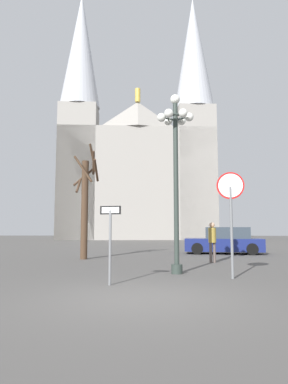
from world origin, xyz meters
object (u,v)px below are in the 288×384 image
(cathedral, at_px, (137,160))
(parked_car_near_navy, at_px, (224,241))
(stop_sign, at_px, (231,203))
(bare_tree, at_px, (85,203))
(pedestrian_walking, at_px, (212,238))
(one_way_arrow_sign, at_px, (110,235))
(street_lamp, at_px, (176,158))

(cathedral, relative_size, parked_car_near_navy, 7.72)
(stop_sign, bearing_deg, bare_tree, 133.60)
(stop_sign, xyz_separation_m, pedestrian_walking, (0.13, 4.58, -1.16))
(one_way_arrow_sign, distance_m, parked_car_near_navy, 12.06)
(street_lamp, xyz_separation_m, pedestrian_walking, (1.69, 3.56, -2.74))
(stop_sign, distance_m, street_lamp, 2.44)
(street_lamp, bearing_deg, parked_car_near_navy, 70.07)
(stop_sign, bearing_deg, pedestrian_walking, 88.31)
(stop_sign, xyz_separation_m, street_lamp, (-1.55, 1.02, 1.59))
(stop_sign, xyz_separation_m, one_way_arrow_sign, (-3.38, -1.25, -0.92))
(street_lamp, height_order, pedestrian_walking, street_lamp)
(pedestrian_walking, bearing_deg, street_lamp, -115.35)
(street_lamp, relative_size, bare_tree, 1.09)
(one_way_arrow_sign, xyz_separation_m, bare_tree, (-2.27, 7.18, 1.41))
(cathedral, relative_size, one_way_arrow_sign, 17.20)
(cathedral, distance_m, stop_sign, 37.77)
(street_lamp, relative_size, parked_car_near_navy, 1.32)
(street_lamp, bearing_deg, stop_sign, -33.26)
(cathedral, xyz_separation_m, stop_sign, (5.25, -36.37, -8.76))
(street_lamp, height_order, parked_car_near_navy, street_lamp)
(stop_sign, height_order, bare_tree, bare_tree)
(one_way_arrow_sign, bearing_deg, stop_sign, 20.34)
(bare_tree, relative_size, parked_car_near_navy, 1.21)
(cathedral, bearing_deg, bare_tree, -90.75)
(cathedral, bearing_deg, stop_sign, -81.79)
(pedestrian_walking, bearing_deg, one_way_arrow_sign, -121.06)
(cathedral, relative_size, street_lamp, 5.87)
(one_way_arrow_sign, bearing_deg, pedestrian_walking, 58.94)
(parked_car_near_navy, bearing_deg, one_way_arrow_sign, -114.42)
(street_lamp, distance_m, pedestrian_walking, 4.80)
(stop_sign, bearing_deg, one_way_arrow_sign, -159.66)
(bare_tree, bearing_deg, pedestrian_walking, -13.19)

